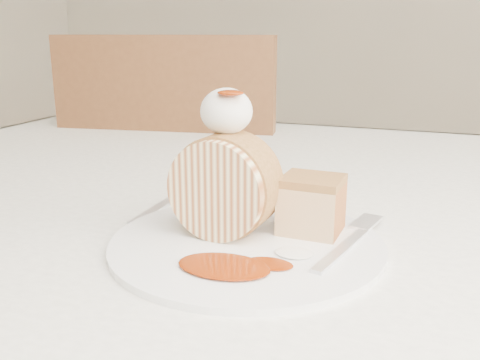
% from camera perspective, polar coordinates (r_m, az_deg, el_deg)
% --- Properties ---
extents(table, '(1.40, 0.90, 0.75)m').
position_cam_1_polar(table, '(0.71, 8.64, -7.74)').
color(table, white).
rests_on(table, ground).
extents(chair_far, '(0.50, 0.50, 0.93)m').
position_cam_1_polar(chair_far, '(1.23, -6.03, -3.75)').
color(chair_far, brown).
rests_on(chair_far, ground).
extents(plate, '(0.26, 0.26, 0.01)m').
position_cam_1_polar(plate, '(0.49, 0.70, -6.81)').
color(plate, white).
rests_on(plate, table).
extents(roulade_slice, '(0.10, 0.06, 0.09)m').
position_cam_1_polar(roulade_slice, '(0.49, -1.67, -0.66)').
color(roulade_slice, '#FFEEB1').
rests_on(roulade_slice, plate).
extents(cake_chunk, '(0.06, 0.05, 0.05)m').
position_cam_1_polar(cake_chunk, '(0.51, 7.63, -2.98)').
color(cake_chunk, '#A66C3F').
rests_on(cake_chunk, plate).
extents(whipped_cream, '(0.05, 0.05, 0.04)m').
position_cam_1_polar(whipped_cream, '(0.49, -1.46, 7.35)').
color(whipped_cream, white).
rests_on(whipped_cream, roulade_slice).
extents(caramel_drizzle, '(0.02, 0.02, 0.01)m').
position_cam_1_polar(caramel_drizzle, '(0.47, -1.02, 9.92)').
color(caramel_drizzle, maroon).
rests_on(caramel_drizzle, whipped_cream).
extents(caramel_pool, '(0.08, 0.05, 0.00)m').
position_cam_1_polar(caramel_pool, '(0.43, -1.73, -9.15)').
color(caramel_pool, maroon).
rests_on(caramel_pool, plate).
extents(fork, '(0.05, 0.15, 0.00)m').
position_cam_1_polar(fork, '(0.47, 10.79, -7.33)').
color(fork, silver).
rests_on(fork, plate).
extents(spoon, '(0.02, 0.15, 0.00)m').
position_cam_1_polar(spoon, '(0.60, -8.37, -2.77)').
color(spoon, silver).
rests_on(spoon, table).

